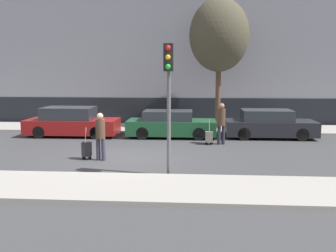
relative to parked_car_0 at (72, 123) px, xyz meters
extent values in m
plane|color=#38383A|center=(3.42, -4.54, -0.67)|extent=(80.00, 80.00, 0.00)
cube|color=gray|center=(3.42, -8.29, -0.61)|extent=(28.00, 2.50, 0.12)
cube|color=gray|center=(3.42, 2.46, -0.61)|extent=(28.00, 3.00, 0.12)
cube|color=slate|center=(3.42, 6.11, 5.52)|extent=(28.00, 2.90, 12.38)
cube|color=black|center=(3.42, 4.64, 0.13)|extent=(27.44, 0.06, 1.60)
cube|color=maroon|center=(0.05, 0.00, -0.18)|extent=(4.49, 1.79, 0.70)
cube|color=#23282D|center=(-0.13, 0.00, 0.47)|extent=(2.47, 1.58, 0.60)
cylinder|color=black|center=(1.44, -0.81, -0.37)|extent=(0.60, 0.18, 0.60)
cylinder|color=black|center=(1.44, 0.81, -0.37)|extent=(0.60, 0.18, 0.60)
cylinder|color=black|center=(-1.34, -0.81, -0.37)|extent=(0.60, 0.18, 0.60)
cylinder|color=black|center=(-1.34, 0.81, -0.37)|extent=(0.60, 0.18, 0.60)
cube|color=#194728|center=(4.98, 0.00, -0.18)|extent=(4.28, 1.71, 0.70)
cube|color=#23282D|center=(4.80, 0.00, 0.40)|extent=(2.35, 1.51, 0.46)
cylinder|color=black|center=(6.30, -0.76, -0.37)|extent=(0.60, 0.18, 0.60)
cylinder|color=black|center=(6.30, 0.77, -0.37)|extent=(0.60, 0.18, 0.60)
cylinder|color=black|center=(3.65, -0.76, -0.37)|extent=(0.60, 0.18, 0.60)
cylinder|color=black|center=(3.65, 0.77, -0.37)|extent=(0.60, 0.18, 0.60)
cube|color=black|center=(9.72, 0.17, -0.18)|extent=(4.28, 1.75, 0.70)
cube|color=#23282D|center=(9.55, 0.17, 0.43)|extent=(2.35, 1.54, 0.52)
cylinder|color=black|center=(11.05, -0.62, -0.37)|extent=(0.60, 0.18, 0.60)
cylinder|color=black|center=(11.05, 0.95, -0.37)|extent=(0.60, 0.18, 0.60)
cylinder|color=black|center=(8.40, -0.62, -0.37)|extent=(0.60, 0.18, 0.60)
cylinder|color=black|center=(8.40, 0.95, -0.37)|extent=(0.60, 0.18, 0.60)
cylinder|color=#383347|center=(2.64, -4.98, -0.27)|extent=(0.15, 0.15, 0.80)
cylinder|color=#383347|center=(2.83, -5.00, -0.27)|extent=(0.15, 0.15, 0.80)
cylinder|color=#473323|center=(2.73, -4.99, 0.48)|extent=(0.34, 0.34, 0.69)
sphere|color=tan|center=(2.73, -4.99, 0.94)|extent=(0.23, 0.23, 0.23)
cube|color=#262628|center=(2.19, -4.92, -0.29)|extent=(0.32, 0.24, 0.52)
cylinder|color=black|center=(2.08, -4.92, -0.61)|extent=(0.12, 0.03, 0.12)
cylinder|color=black|center=(2.30, -4.92, -0.61)|extent=(0.12, 0.03, 0.12)
cylinder|color=gray|center=(2.19, -4.99, 0.25)|extent=(0.02, 0.19, 0.53)
cylinder|color=#23232D|center=(7.17, -1.68, -0.25)|extent=(0.15, 0.15, 0.84)
cylinder|color=#23232D|center=(7.36, -1.63, -0.25)|extent=(0.15, 0.15, 0.84)
cylinder|color=#473323|center=(7.27, -1.65, 0.54)|extent=(0.34, 0.34, 0.73)
sphere|color=#936B4C|center=(7.27, -1.65, 1.03)|extent=(0.24, 0.24, 0.24)
cube|color=slate|center=(6.73, -1.79, -0.32)|extent=(0.32, 0.24, 0.46)
cylinder|color=black|center=(6.62, -1.79, -0.61)|extent=(0.12, 0.03, 0.12)
cylinder|color=black|center=(6.85, -1.79, -0.61)|extent=(0.12, 0.03, 0.12)
cylinder|color=gray|center=(6.73, -1.86, 0.18)|extent=(0.02, 0.19, 0.53)
cylinder|color=#515154|center=(5.32, -6.79, 1.32)|extent=(0.12, 0.12, 3.99)
cube|color=black|center=(5.32, -6.97, 2.92)|extent=(0.28, 0.24, 0.80)
sphere|color=red|center=(5.32, -7.12, 3.18)|extent=(0.15, 0.15, 0.15)
sphere|color=gold|center=(5.32, -7.12, 2.92)|extent=(0.15, 0.15, 0.15)
sphere|color=green|center=(5.32, -7.12, 2.65)|extent=(0.15, 0.15, 0.15)
torus|color=black|center=(5.84, 2.29, -0.19)|extent=(0.72, 0.06, 0.72)
torus|color=black|center=(4.79, 2.29, -0.19)|extent=(0.72, 0.06, 0.72)
cylinder|color=black|center=(5.31, 2.29, 0.01)|extent=(1.00, 0.05, 0.05)
cylinder|color=black|center=(5.13, 2.29, 0.21)|extent=(0.04, 0.04, 0.40)
cylinder|color=#4C3826|center=(7.35, 2.52, 1.21)|extent=(0.28, 0.28, 3.53)
ellipsoid|color=#423D2D|center=(7.35, 2.52, 4.44)|extent=(3.18, 3.18, 3.88)
camera|label=1|loc=(6.10, -17.99, 2.51)|focal=40.00mm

